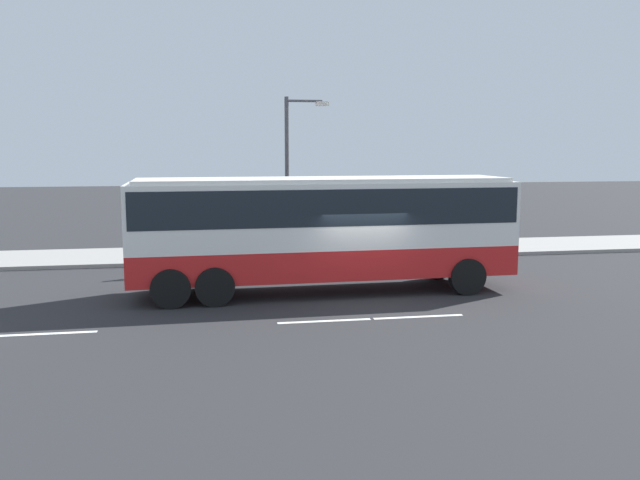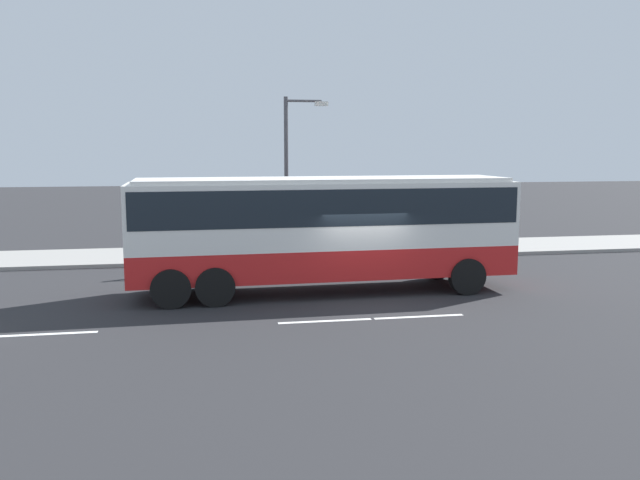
% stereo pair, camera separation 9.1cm
% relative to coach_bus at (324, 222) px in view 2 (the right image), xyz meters
% --- Properties ---
extents(ground_plane, '(120.00, 120.00, 0.00)m').
position_rel_coach_bus_xyz_m(ground_plane, '(0.98, -0.78, -2.15)').
color(ground_plane, '#28282B').
extents(sidewalk_curb, '(80.00, 4.00, 0.15)m').
position_rel_coach_bus_xyz_m(sidewalk_curb, '(0.98, 7.33, -2.08)').
color(sidewalk_curb, gray).
rests_on(sidewalk_curb, ground_plane).
extents(lane_centreline, '(27.56, 0.16, 0.01)m').
position_rel_coach_bus_xyz_m(lane_centreline, '(-1.46, -3.40, -2.15)').
color(lane_centreline, white).
rests_on(lane_centreline, ground_plane).
extents(coach_bus, '(11.52, 2.97, 3.47)m').
position_rel_coach_bus_xyz_m(coach_bus, '(0.00, 0.00, 0.00)').
color(coach_bus, red).
rests_on(coach_bus, ground_plane).
extents(pedestrian_near_curb, '(0.32, 0.32, 1.56)m').
position_rel_coach_bus_xyz_m(pedestrian_near_curb, '(5.44, 7.66, -1.11)').
color(pedestrian_near_curb, brown).
rests_on(pedestrian_near_curb, sidewalk_curb).
extents(street_lamp, '(1.70, 0.24, 6.13)m').
position_rel_coach_bus_xyz_m(street_lamp, '(-0.17, 5.98, 1.56)').
color(street_lamp, '#47474C').
rests_on(street_lamp, sidewalk_curb).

